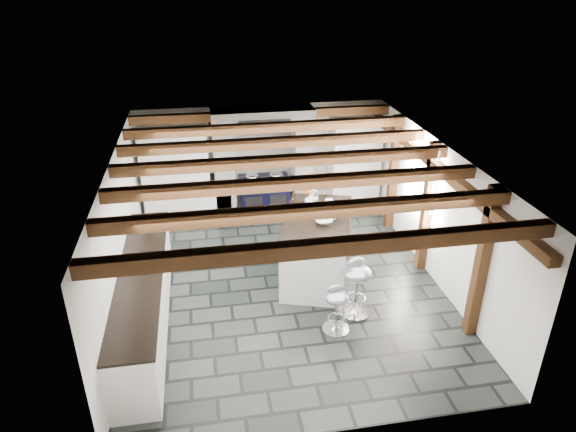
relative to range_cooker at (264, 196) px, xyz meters
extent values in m
plane|color=black|center=(0.00, -2.68, -0.47)|extent=(6.00, 6.00, 0.00)
plane|color=white|center=(0.00, 0.32, 0.68)|extent=(5.00, 0.00, 5.00)
plane|color=white|center=(-2.50, -2.68, 0.68)|extent=(0.00, 6.00, 6.00)
plane|color=white|center=(2.50, -2.68, 0.68)|extent=(0.00, 6.00, 6.00)
plane|color=white|center=(0.00, -2.68, 1.83)|extent=(6.00, 6.00, 0.00)
cube|color=silver|center=(-0.80, 0.02, 0.48)|extent=(0.40, 0.60, 1.90)
cube|color=silver|center=(0.80, 0.02, 0.48)|extent=(0.40, 0.60, 1.90)
cube|color=#4C2E15|center=(0.00, 0.02, 1.52)|extent=(2.10, 0.65, 0.18)
cube|color=silver|center=(0.00, 0.02, 1.68)|extent=(2.00, 0.60, 0.31)
cube|color=black|center=(0.00, -0.30, 1.58)|extent=(1.00, 0.03, 0.22)
cube|color=silver|center=(0.00, -0.31, 1.58)|extent=(0.90, 0.01, 0.14)
cube|color=white|center=(-1.75, 0.02, 0.53)|extent=(1.30, 0.58, 2.00)
cube|color=white|center=(1.90, 0.02, 0.53)|extent=(1.00, 0.58, 2.00)
cube|color=white|center=(-2.20, -3.28, -0.03)|extent=(0.60, 3.80, 0.88)
cube|color=black|center=(-2.20, -3.28, 0.43)|extent=(0.64, 3.80, 0.04)
cube|color=white|center=(-1.05, 0.02, -0.03)|extent=(0.70, 0.60, 0.88)
cube|color=black|center=(-1.05, 0.02, 0.43)|extent=(0.74, 0.64, 0.04)
cube|color=#4C2E15|center=(2.42, -2.68, 1.48)|extent=(0.15, 5.80, 0.14)
plane|color=white|center=(2.48, -2.08, 1.08)|extent=(0.00, 0.90, 0.90)
cube|color=#4C2E15|center=(0.00, -5.28, 1.74)|extent=(5.00, 0.16, 0.16)
cube|color=#4C2E15|center=(0.00, -4.41, 1.74)|extent=(5.00, 0.16, 0.16)
cube|color=#4C2E15|center=(0.00, -3.54, 1.74)|extent=(5.00, 0.16, 0.16)
cube|color=#4C2E15|center=(0.00, -2.68, 1.74)|extent=(5.00, 0.16, 0.16)
cube|color=#4C2E15|center=(0.00, -1.81, 1.74)|extent=(5.00, 0.16, 0.16)
cube|color=#4C2E15|center=(0.00, -0.94, 1.74)|extent=(5.00, 0.16, 0.16)
cube|color=#4C2E15|center=(0.00, -0.08, 1.74)|extent=(5.00, 0.16, 0.16)
cube|color=#4C2E15|center=(2.42, -4.28, 0.68)|extent=(0.15, 0.15, 2.30)
cube|color=#4C2E15|center=(2.42, -2.48, 0.68)|extent=(0.15, 0.15, 2.30)
cube|color=#4C2E15|center=(2.42, -0.88, 0.68)|extent=(0.15, 0.15, 2.30)
cylinder|color=black|center=(0.45, -2.73, 1.46)|extent=(0.01, 0.01, 0.56)
cylinder|color=white|center=(0.45, -2.73, 1.13)|extent=(0.09, 0.09, 0.22)
cylinder|color=black|center=(0.50, -2.43, 1.46)|extent=(0.01, 0.01, 0.56)
cylinder|color=white|center=(0.50, -2.43, 1.13)|extent=(0.09, 0.09, 0.22)
cylinder|color=black|center=(0.55, -2.13, 1.46)|extent=(0.01, 0.01, 0.56)
cylinder|color=white|center=(0.55, -2.13, 1.13)|extent=(0.09, 0.09, 0.22)
cube|color=black|center=(0.00, 0.00, -0.02)|extent=(1.00, 0.60, 0.90)
ellipsoid|color=silver|center=(-0.25, 0.00, 0.46)|extent=(0.28, 0.28, 0.11)
ellipsoid|color=silver|center=(0.25, 0.00, 0.46)|extent=(0.28, 0.28, 0.11)
cylinder|color=silver|center=(0.00, -0.32, 0.35)|extent=(0.95, 0.03, 0.03)
cube|color=black|center=(-0.25, -0.30, -0.02)|extent=(0.35, 0.02, 0.30)
cube|color=black|center=(0.25, -0.30, -0.02)|extent=(0.35, 0.02, 0.30)
cube|color=white|center=(0.58, -2.34, 0.02)|extent=(1.54, 2.19, 0.97)
cube|color=black|center=(0.58, -2.34, 0.53)|extent=(1.65, 2.30, 0.06)
imported|color=white|center=(0.59, -1.76, 0.66)|extent=(0.25, 0.25, 0.21)
ellipsoid|color=#DB541F|center=(0.59, -1.76, 0.84)|extent=(0.22, 0.22, 0.13)
cylinder|color=white|center=(0.85, -2.02, 0.66)|extent=(0.13, 0.13, 0.20)
imported|color=white|center=(0.65, -2.48, 0.59)|extent=(0.36, 0.36, 0.07)
cylinder|color=white|center=(0.86, -2.37, 0.61)|extent=(0.06, 0.06, 0.11)
cylinder|color=white|center=(0.86, -2.37, 0.68)|extent=(0.24, 0.24, 0.02)
cylinder|color=tan|center=(0.86, -2.37, 0.72)|extent=(0.19, 0.19, 0.08)
cylinder|color=silver|center=(0.91, -3.55, -0.45)|extent=(0.49, 0.49, 0.03)
cone|color=silver|center=(0.91, -3.55, -0.40)|extent=(0.22, 0.22, 0.09)
cylinder|color=silver|center=(0.91, -3.55, -0.10)|extent=(0.06, 0.06, 0.61)
torus|color=silver|center=(0.91, -3.55, -0.20)|extent=(0.31, 0.31, 0.02)
ellipsoid|color=gray|center=(0.91, -3.55, 0.25)|extent=(0.54, 0.54, 0.20)
ellipsoid|color=gray|center=(0.89, -3.45, 0.36)|extent=(0.33, 0.20, 0.17)
cylinder|color=silver|center=(0.52, -3.91, -0.45)|extent=(0.39, 0.39, 0.03)
cone|color=silver|center=(0.52, -3.91, -0.41)|extent=(0.18, 0.18, 0.07)
cylinder|color=silver|center=(0.52, -3.91, -0.17)|extent=(0.04, 0.04, 0.49)
torus|color=silver|center=(0.52, -3.91, -0.25)|extent=(0.25, 0.25, 0.02)
ellipsoid|color=gray|center=(0.52, -3.91, 0.10)|extent=(0.41, 0.41, 0.16)
ellipsoid|color=gray|center=(0.51, -3.82, 0.19)|extent=(0.26, 0.14, 0.14)
camera|label=1|loc=(-1.19, -9.69, 4.34)|focal=32.00mm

